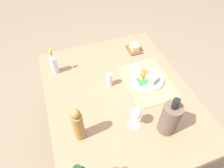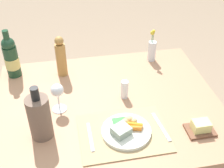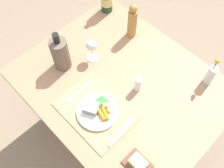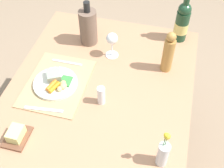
% 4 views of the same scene
% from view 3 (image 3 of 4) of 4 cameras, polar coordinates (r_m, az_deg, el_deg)
% --- Properties ---
extents(ground_plane, '(8.00, 8.00, 0.00)m').
position_cam_3_polar(ground_plane, '(2.13, 1.53, -10.11)').
color(ground_plane, '#987F64').
extents(dining_table, '(1.16, 0.94, 0.74)m').
position_cam_3_polar(dining_table, '(1.55, 2.08, -1.53)').
color(dining_table, tan).
rests_on(dining_table, ground_plane).
extents(placemat, '(0.41, 0.31, 0.01)m').
position_cam_3_polar(placemat, '(1.38, -3.55, -5.95)').
color(placemat, tan).
rests_on(placemat, dining_table).
extents(dinner_plate, '(0.23, 0.23, 0.05)m').
position_cam_3_polar(dinner_plate, '(1.36, -3.24, -5.96)').
color(dinner_plate, white).
rests_on(dinner_plate, placemat).
extents(fork, '(0.01, 0.17, 0.00)m').
position_cam_3_polar(fork, '(1.43, -7.70, -1.85)').
color(fork, silver).
rests_on(fork, placemat).
extents(knife, '(0.04, 0.19, 0.00)m').
position_cam_3_polar(knife, '(1.32, 1.90, -10.92)').
color(knife, silver).
rests_on(knife, placemat).
extents(butter_dish, '(0.13, 0.10, 0.06)m').
position_cam_3_polar(butter_dish, '(1.27, 5.90, -17.47)').
color(butter_dish, brown).
rests_on(butter_dish, dining_table).
extents(salt_shaker, '(0.04, 0.04, 0.10)m').
position_cam_3_polar(salt_shaker, '(1.41, 5.88, -0.08)').
color(salt_shaker, white).
rests_on(salt_shaker, dining_table).
extents(cooler_bottle, '(0.10, 0.10, 0.27)m').
position_cam_3_polar(cooler_bottle, '(1.48, -11.62, 6.76)').
color(cooler_bottle, brown).
rests_on(cooler_bottle, dining_table).
extents(pepper_mill, '(0.06, 0.06, 0.25)m').
position_cam_3_polar(pepper_mill, '(1.61, 4.63, 13.98)').
color(pepper_mill, '#B2803E').
rests_on(pepper_mill, dining_table).
extents(flower_vase, '(0.05, 0.05, 0.21)m').
position_cam_3_polar(flower_vase, '(1.51, 21.50, 2.08)').
color(flower_vase, silver).
rests_on(flower_vase, dining_table).
extents(wine_glass, '(0.07, 0.07, 0.15)m').
position_cam_3_polar(wine_glass, '(1.48, -4.83, 8.45)').
color(wine_glass, white).
rests_on(wine_glass, dining_table).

